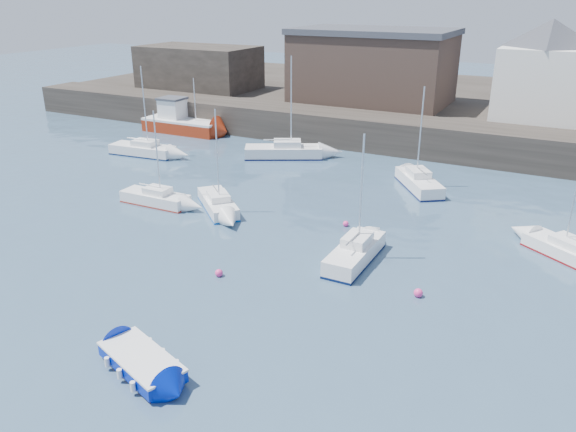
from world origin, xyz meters
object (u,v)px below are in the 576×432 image
at_px(sailboat_b, 218,203).
at_px(buoy_far, 346,226).
at_px(sailboat_f, 419,182).
at_px(fishing_boat, 181,122).
at_px(sailboat_e, 143,150).
at_px(blue_dinghy, 142,363).
at_px(buoy_near, 219,276).
at_px(sailboat_a, 156,198).
at_px(sailboat_h, 284,151).
at_px(sailboat_d, 572,253).
at_px(buoy_mid, 418,297).
at_px(sailboat_c, 355,253).

distance_m(sailboat_b, buoy_far, 9.04).
distance_m(sailboat_b, sailboat_f, 15.38).
xyz_separation_m(fishing_boat, sailboat_e, (2.57, -9.01, -0.59)).
xyz_separation_m(blue_dinghy, buoy_near, (-1.84, 8.07, -0.43)).
distance_m(blue_dinghy, fishing_boat, 41.10).
xyz_separation_m(sailboat_a, buoy_far, (13.37, 2.49, -0.47)).
relative_size(sailboat_b, buoy_near, 16.98).
height_order(sailboat_h, buoy_far, sailboat_h).
height_order(blue_dinghy, sailboat_f, sailboat_f).
bearing_deg(sailboat_b, buoy_far, 8.13).
bearing_deg(sailboat_a, sailboat_b, 15.36).
xyz_separation_m(sailboat_b, sailboat_d, (21.96, 2.63, -0.02)).
bearing_deg(fishing_boat, sailboat_h, -14.68).
bearing_deg(sailboat_e, buoy_mid, -24.99).
xyz_separation_m(sailboat_a, buoy_near, (10.01, -6.91, -0.47)).
xyz_separation_m(sailboat_b, buoy_near, (5.58, -8.13, -0.46)).
bearing_deg(fishing_boat, buoy_near, -49.17).
bearing_deg(fishing_boat, buoy_mid, -35.43).
distance_m(sailboat_a, sailboat_f, 19.53).
bearing_deg(buoy_mid, sailboat_e, 155.01).
relative_size(buoy_near, buoy_far, 1.11).
height_order(sailboat_e, buoy_mid, sailboat_e).
xyz_separation_m(sailboat_e, buoy_mid, (29.29, -13.65, -0.52)).
relative_size(blue_dinghy, sailboat_e, 0.55).
relative_size(fishing_boat, buoy_mid, 19.34).
relative_size(sailboat_d, sailboat_f, 0.94).
bearing_deg(fishing_boat, sailboat_f, -13.53).
relative_size(sailboat_d, sailboat_e, 0.90).
distance_m(fishing_boat, sailboat_a, 22.05).
height_order(sailboat_b, sailboat_d, sailboat_d).
distance_m(sailboat_c, buoy_near, 7.58).
height_order(sailboat_b, sailboat_c, sailboat_c).
relative_size(sailboat_d, buoy_mid, 15.88).
relative_size(blue_dinghy, fishing_boat, 0.50).
relative_size(sailboat_b, buoy_far, 18.86).
distance_m(fishing_boat, buoy_far, 29.99).
xyz_separation_m(blue_dinghy, sailboat_h, (-9.45, 29.73, 0.15)).
bearing_deg(sailboat_e, sailboat_a, -45.32).
height_order(buoy_mid, buoy_far, buoy_mid).
xyz_separation_m(sailboat_d, sailboat_e, (-35.78, 5.65, 0.09)).
bearing_deg(sailboat_b, buoy_mid, -19.14).
bearing_deg(sailboat_h, blue_dinghy, -72.36).
bearing_deg(sailboat_f, sailboat_c, -89.02).
bearing_deg(sailboat_c, buoy_near, -139.11).
distance_m(sailboat_d, sailboat_h, 26.36).
distance_m(sailboat_a, sailboat_d, 26.67).
height_order(sailboat_a, sailboat_h, sailboat_h).
relative_size(sailboat_e, buoy_far, 21.49).
height_order(sailboat_a, sailboat_d, sailboat_d).
distance_m(buoy_mid, buoy_far, 9.32).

